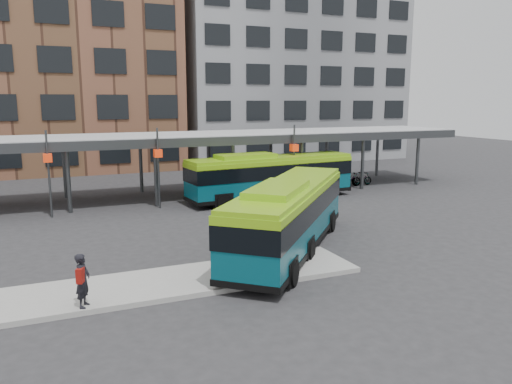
# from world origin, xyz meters

# --- Properties ---
(ground) EXTENTS (120.00, 120.00, 0.00)m
(ground) POSITION_xyz_m (0.00, 0.00, 0.00)
(ground) COLOR #28282B
(ground) RESTS_ON ground
(boarding_island) EXTENTS (14.00, 3.00, 0.18)m
(boarding_island) POSITION_xyz_m (-5.50, -3.00, 0.09)
(boarding_island) COLOR gray
(boarding_island) RESTS_ON ground
(canopy) EXTENTS (40.00, 6.53, 4.80)m
(canopy) POSITION_xyz_m (-0.06, 12.87, 3.91)
(canopy) COLOR #999B9E
(canopy) RESTS_ON ground
(building_brick) EXTENTS (26.00, 14.00, 22.00)m
(building_brick) POSITION_xyz_m (-10.00, 32.00, 11.00)
(building_brick) COLOR brown
(building_brick) RESTS_ON ground
(building_grey) EXTENTS (24.00, 14.00, 20.00)m
(building_grey) POSITION_xyz_m (16.00, 32.00, 10.00)
(building_grey) COLOR slate
(building_grey) RESTS_ON ground
(bus_front) EXTENTS (9.38, 10.17, 3.15)m
(bus_front) POSITION_xyz_m (0.24, -1.02, 1.64)
(bus_front) COLOR #074754
(bus_front) RESTS_ON ground
(bus_rear) EXTENTS (11.36, 3.41, 3.08)m
(bus_rear) POSITION_xyz_m (4.21, 9.48, 1.61)
(bus_rear) COLOR #074754
(bus_rear) RESTS_ON ground
(pedestrian) EXTENTS (0.61, 0.72, 1.68)m
(pedestrian) POSITION_xyz_m (-8.35, -4.21, 1.03)
(pedestrian) COLOR black
(pedestrian) RESTS_ON boarding_island
(bike_rack) EXTENTS (4.13, 1.55, 1.05)m
(bike_rack) POSITION_xyz_m (12.15, 11.95, 0.47)
(bike_rack) COLOR slate
(bike_rack) RESTS_ON ground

